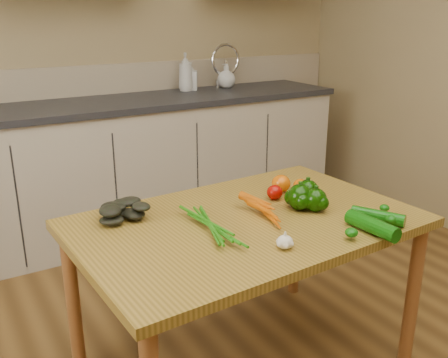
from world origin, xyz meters
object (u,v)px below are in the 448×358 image
table (246,237)px  tomato_b (281,183)px  soap_bottle_c (226,76)px  carrot_bunch (245,212)px  pepper_a (300,197)px  pepper_c (316,200)px  soap_bottle_b (191,76)px  tomato_a (275,192)px  leafy_greens (122,207)px  garlic_bulb (285,242)px  zucchini_a (378,216)px  tomato_c (300,185)px  zucchini_b (372,226)px  soap_bottle_a (186,72)px  pepper_b (307,191)px

table → tomato_b: (0.30, 0.18, 0.11)m
table → soap_bottle_c: size_ratio=7.66×
soap_bottle_c → carrot_bunch: (-0.98, -1.76, -0.27)m
pepper_a → pepper_c: pepper_a is taller
soap_bottle_b → tomato_a: bearing=14.7°
leafy_greens → garlic_bulb: leafy_greens is taller
carrot_bunch → soap_bottle_c: bearing=58.1°
leafy_greens → pepper_c: bearing=-25.1°
pepper_a → zucchini_a: 0.31m
soap_bottle_b → carrot_bunch: soap_bottle_b is taller
pepper_a → tomato_a: 0.14m
garlic_bulb → tomato_c: (0.40, 0.41, 0.01)m
soap_bottle_b → tomato_c: (-0.32, -1.65, -0.28)m
garlic_bulb → zucchini_b: size_ratio=0.26×
table → pepper_c: 0.31m
soap_bottle_b → zucchini_a: soap_bottle_b is taller
table → leafy_greens: size_ratio=7.21×
soap_bottle_c → pepper_a: soap_bottle_c is taller
soap_bottle_b → zucchini_a: 2.10m
soap_bottle_a → leafy_greens: size_ratio=1.45×
tomato_a → table: bearing=-152.1°
soap_bottle_b → soap_bottle_c: 0.28m
tomato_a → zucchini_a: tomato_a is taller
table → tomato_b: 0.37m
carrot_bunch → tomato_c: bearing=17.9°
table → carrot_bunch: bearing=-143.9°
pepper_c → garlic_bulb: bearing=-146.5°
garlic_bulb → tomato_a: 0.46m
pepper_a → soap_bottle_a: bearing=77.4°
soap_bottle_a → soap_bottle_b: bearing=-129.9°
table → pepper_a: bearing=-8.7°
soap_bottle_c → tomato_c: (-0.60, -1.62, -0.27)m
soap_bottle_c → soap_bottle_a: bearing=-89.0°
pepper_c → tomato_b: size_ratio=1.12×
tomato_c → zucchini_b: same height
carrot_bunch → pepper_a: pepper_a is taller
pepper_a → tomato_c: pepper_a is taller
leafy_greens → soap_bottle_c: bearing=47.6°
leafy_greens → zucchini_a: bearing=-33.0°
soap_bottle_a → leafy_greens: 1.86m
table → pepper_a: pepper_a is taller
carrot_bunch → pepper_a: 0.25m
soap_bottle_b → carrot_bunch: 1.95m
soap_bottle_a → tomato_c: 1.68m
soap_bottle_b → garlic_bulb: bearing=11.3°
pepper_b → soap_bottle_c: bearing=69.3°
pepper_c → carrot_bunch: bearing=167.7°
pepper_b → zucchini_b: size_ratio=0.44×
carrot_bunch → pepper_a: bearing=-6.4°
tomato_a → tomato_b: (0.08, 0.06, 0.01)m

